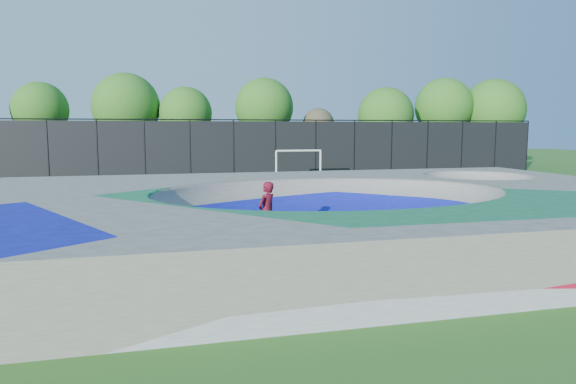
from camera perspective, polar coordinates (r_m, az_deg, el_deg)
The scene contains 7 objects.
ground at distance 16.00m, azimuth 4.84°, elevation -5.12°, with size 120.00×120.00×0.00m, color #295D19.
skate_deck at distance 15.86m, azimuth 4.87°, elevation -2.47°, with size 22.00×14.00×1.50m, color gray.
skater at distance 15.03m, azimuth -2.37°, elevation -2.32°, with size 0.67×0.44×1.84m, color red.
skateboard at distance 15.20m, azimuth -2.36°, elevation -5.65°, with size 0.78×0.22×0.05m, color black.
soccer_goal at distance 33.16m, azimuth 1.18°, elevation 3.64°, with size 3.08×0.12×2.04m.
fence at distance 36.17m, azimuth -6.06°, elevation 4.97°, with size 48.09×0.09×4.04m.
treeline at distance 40.88m, azimuth -5.86°, elevation 9.05°, with size 52.94×6.98×7.79m.
Camera 1 is at (-5.13, -14.79, 3.35)m, focal length 32.00 mm.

